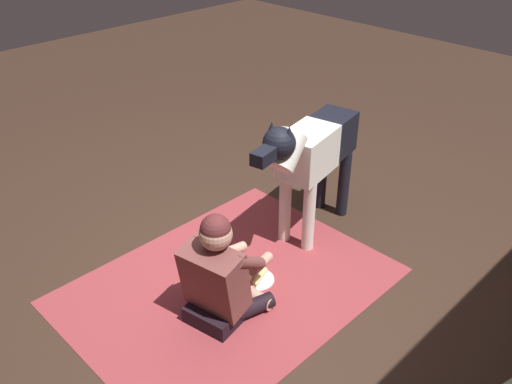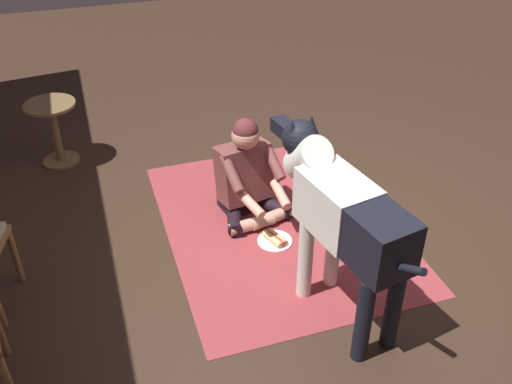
{
  "view_description": "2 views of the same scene",
  "coord_description": "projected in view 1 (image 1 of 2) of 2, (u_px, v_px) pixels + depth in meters",
  "views": [
    {
      "loc": [
        2.29,
        2.54,
        2.63
      ],
      "look_at": [
        -0.1,
        0.15,
        0.58
      ],
      "focal_mm": 38.42,
      "sensor_mm": 36.0,
      "label": 1
    },
    {
      "loc": [
        -3.0,
        1.51,
        2.7
      ],
      "look_at": [
        0.01,
        0.53,
        0.54
      ],
      "focal_mm": 40.4,
      "sensor_mm": 36.0,
      "label": 2
    }
  ],
  "objects": [
    {
      "name": "person_sitting_on_floor",
      "position": [
        220.0,
        276.0,
        3.54
      ],
      "size": [
        0.68,
        0.57,
        0.81
      ],
      "color": "black",
      "rests_on": "ground"
    },
    {
      "name": "area_rug",
      "position": [
        229.0,
        285.0,
        3.95
      ],
      "size": [
        2.21,
        1.68,
        0.01
      ],
      "primitive_type": "cube",
      "color": "#91353A",
      "rests_on": "ground"
    },
    {
      "name": "hot_dog_on_plate",
      "position": [
        257.0,
        277.0,
        4.0
      ],
      "size": [
        0.26,
        0.26,
        0.06
      ],
      "color": "white",
      "rests_on": "ground"
    },
    {
      "name": "ground_plane",
      "position": [
        234.0,
        253.0,
        4.28
      ],
      "size": [
        13.08,
        13.08,
        0.0
      ],
      "primitive_type": "plane",
      "color": "#37251B"
    },
    {
      "name": "large_dog",
      "position": [
        311.0,
        153.0,
        4.15
      ],
      "size": [
        1.41,
        0.45,
        1.14
      ],
      "color": "white",
      "rests_on": "ground"
    }
  ]
}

